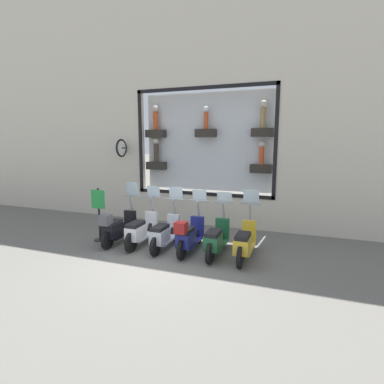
# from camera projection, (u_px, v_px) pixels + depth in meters

# --- Properties ---
(ground_plane) EXTENTS (120.00, 120.00, 0.00)m
(ground_plane) POSITION_uv_depth(u_px,v_px,m) (160.00, 259.00, 7.55)
(ground_plane) COLOR #66635E
(building_facade) EXTENTS (1.25, 36.00, 8.96)m
(building_facade) POSITION_uv_depth(u_px,v_px,m) (205.00, 93.00, 10.14)
(building_facade) COLOR beige
(building_facade) RESTS_ON ground_plane
(scooter_yellow_0) EXTENTS (1.81, 0.61, 1.67)m
(scooter_yellow_0) POSITION_uv_depth(u_px,v_px,m) (245.00, 242.00, 7.46)
(scooter_yellow_0) COLOR black
(scooter_yellow_0) RESTS_ON ground_plane
(scooter_green_1) EXTENTS (1.81, 0.60, 1.55)m
(scooter_green_1) POSITION_uv_depth(u_px,v_px,m) (216.00, 239.00, 7.71)
(scooter_green_1) COLOR black
(scooter_green_1) RESTS_ON ground_plane
(scooter_navy_2) EXTENTS (1.80, 0.60, 1.58)m
(scooter_navy_2) POSITION_uv_depth(u_px,v_px,m) (189.00, 236.00, 7.89)
(scooter_navy_2) COLOR black
(scooter_navy_2) RESTS_ON ground_plane
(scooter_silver_3) EXTENTS (1.80, 0.60, 1.63)m
(scooter_silver_3) POSITION_uv_depth(u_px,v_px,m) (164.00, 234.00, 8.21)
(scooter_silver_3) COLOR black
(scooter_silver_3) RESTS_ON ground_plane
(scooter_white_4) EXTENTS (1.81, 0.60, 1.61)m
(scooter_white_4) POSITION_uv_depth(u_px,v_px,m) (141.00, 231.00, 8.46)
(scooter_white_4) COLOR black
(scooter_white_4) RESTS_ON ground_plane
(scooter_black_5) EXTENTS (1.80, 0.60, 1.70)m
(scooter_black_5) POSITION_uv_depth(u_px,v_px,m) (117.00, 228.00, 8.64)
(scooter_black_5) COLOR black
(scooter_black_5) RESTS_ON ground_plane
(shop_sign_post) EXTENTS (0.36, 0.45, 1.58)m
(shop_sign_post) POSITION_uv_depth(u_px,v_px,m) (99.00, 213.00, 8.86)
(shop_sign_post) COLOR #232326
(shop_sign_post) RESTS_ON ground_plane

